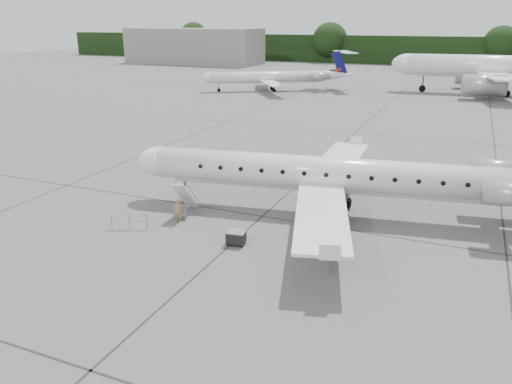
% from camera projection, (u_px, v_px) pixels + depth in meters
% --- Properties ---
extents(ground, '(320.00, 320.00, 0.00)m').
position_uv_depth(ground, '(306.00, 257.00, 27.42)').
color(ground, slate).
rests_on(ground, ground).
extents(treeline, '(260.00, 4.00, 8.00)m').
position_uv_depth(treeline, '(449.00, 51.00, 139.09)').
color(treeline, black).
rests_on(treeline, ground).
extents(terminal_building, '(40.00, 14.00, 10.00)m').
position_uv_depth(terminal_building, '(194.00, 46.00, 147.36)').
color(terminal_building, slate).
rests_on(terminal_building, ground).
extents(main_regional_jet, '(33.62, 26.58, 7.81)m').
position_uv_depth(main_regional_jet, '(331.00, 158.00, 32.31)').
color(main_regional_jet, silver).
rests_on(main_regional_jet, ground).
extents(airstair, '(1.23, 2.52, 2.45)m').
position_uv_depth(airstair, '(185.00, 197.00, 33.12)').
color(airstair, silver).
rests_on(airstair, ground).
extents(passenger, '(0.66, 0.57, 1.52)m').
position_uv_depth(passenger, '(178.00, 211.00, 32.03)').
color(passenger, '#948050').
rests_on(passenger, ground).
extents(safety_railing, '(2.06, 0.93, 1.00)m').
position_uv_depth(safety_railing, '(129.00, 221.00, 30.98)').
color(safety_railing, gray).
rests_on(safety_railing, ground).
extents(baggage_cart, '(1.15, 0.99, 0.90)m').
position_uv_depth(baggage_cart, '(236.00, 237.00, 28.85)').
color(baggage_cart, black).
rests_on(baggage_cart, ground).
extents(bg_narrowbody, '(39.61, 30.40, 13.29)m').
position_uv_depth(bg_narrowbody, '(498.00, 55.00, 84.95)').
color(bg_narrowbody, silver).
rests_on(bg_narrowbody, ground).
extents(bg_regional_left, '(32.70, 29.97, 7.00)m').
position_uv_depth(bg_regional_left, '(268.00, 71.00, 90.22)').
color(bg_regional_left, silver).
rests_on(bg_regional_left, ground).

